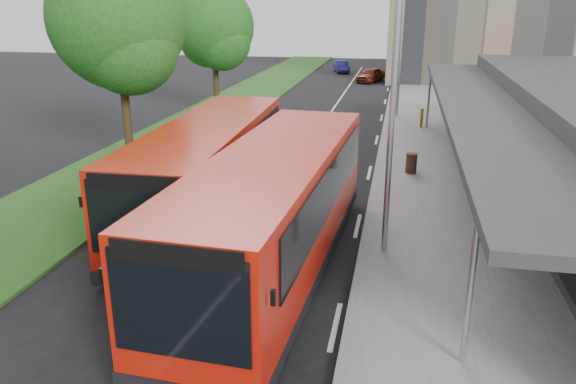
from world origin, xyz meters
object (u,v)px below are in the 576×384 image
at_px(bus_second, 209,170).
at_px(car_far, 341,67).
at_px(lamp_post_near, 390,88).
at_px(bus_main, 275,212).
at_px(bollard, 421,118).
at_px(lamp_post_far, 400,39).
at_px(car_near, 371,75).
at_px(tree_mid, 119,29).
at_px(litter_bin, 411,163).
at_px(tree_far, 214,32).

bearing_deg(bus_second, car_far, 88.58).
bearing_deg(car_far, lamp_post_near, -97.29).
bearing_deg(lamp_post_near, bus_main, -149.46).
height_order(bollard, car_far, bollard).
xyz_separation_m(lamp_post_far, bus_second, (-5.70, -18.14, -3.10)).
distance_m(lamp_post_near, lamp_post_far, 20.00).
height_order(car_near, car_far, car_near).
xyz_separation_m(tree_mid, bollard, (12.61, 9.87, -5.08)).
bearing_deg(bus_main, lamp_post_near, 33.62).
height_order(bus_main, bollard, bus_main).
height_order(bus_main, litter_bin, bus_main).
height_order(lamp_post_far, car_far, lamp_post_far).
distance_m(tree_mid, car_near, 30.85).
bearing_deg(bollard, lamp_post_near, -94.99).
height_order(bus_second, car_near, bus_second).
xyz_separation_m(lamp_post_near, car_far, (-5.83, 42.90, -4.15)).
bearing_deg(car_near, bus_second, -73.91).
distance_m(tree_mid, lamp_post_near, 13.22).
bearing_deg(bus_main, car_far, 97.08).
distance_m(bus_second, car_far, 41.06).
relative_size(tree_far, litter_bin, 9.66).
relative_size(bus_main, litter_bin, 14.34).
height_order(tree_far, litter_bin, tree_far).
bearing_deg(bus_main, bus_second, 133.86).
relative_size(tree_mid, car_far, 2.57).
xyz_separation_m(lamp_post_far, car_far, (-5.83, 22.90, -4.15)).
height_order(lamp_post_near, litter_bin, lamp_post_near).
height_order(litter_bin, car_near, car_near).
height_order(tree_mid, lamp_post_near, tree_mid).
height_order(tree_far, lamp_post_far, lamp_post_far).
xyz_separation_m(bollard, car_far, (-7.31, 25.98, -0.10)).
height_order(lamp_post_near, bus_second, lamp_post_near).
relative_size(bollard, car_far, 0.30).
bearing_deg(litter_bin, bollard, 86.19).
bearing_deg(bus_main, bollard, 80.33).
height_order(tree_far, lamp_post_near, lamp_post_near).
bearing_deg(tree_far, litter_bin, -43.10).
relative_size(lamp_post_near, car_near, 2.18).
xyz_separation_m(litter_bin, car_far, (-6.70, 35.08, 0.01)).
distance_m(tree_mid, car_far, 36.61).
bearing_deg(bus_second, tree_far, 105.93).
height_order(tree_mid, bollard, tree_mid).
distance_m(lamp_post_far, litter_bin, 12.90).
relative_size(lamp_post_far, car_near, 2.18).
relative_size(bus_second, car_far, 3.23).
xyz_separation_m(tree_far, car_far, (5.30, 23.85, -4.49)).
relative_size(tree_far, car_far, 2.27).
bearing_deg(lamp_post_far, tree_mid, -130.68).
bearing_deg(car_far, bollard, -89.32).
xyz_separation_m(bus_main, car_far, (-3.12, 44.50, -1.10)).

